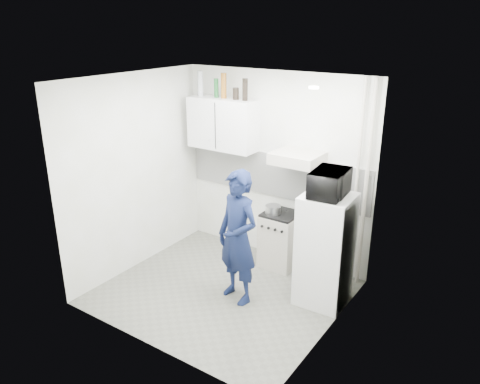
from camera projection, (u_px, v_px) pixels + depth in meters
The scene contains 22 objects.
floor at pixel (223, 292), 5.85m from camera, with size 2.80×2.80×0.00m, color #5F6056.
ceiling at pixel (220, 80), 4.95m from camera, with size 2.80×2.80×0.00m, color white.
wall_back at pixel (275, 168), 6.37m from camera, with size 2.80×2.80×0.00m, color white.
wall_left at pixel (135, 174), 6.13m from camera, with size 2.60×2.60×0.00m, color white.
wall_right at pixel (335, 222), 4.66m from camera, with size 2.60×2.60×0.00m, color white.
person at pixel (238, 237), 5.44m from camera, with size 0.59×0.39×1.63m, color #0E1737.
stove at pixel (280, 240), 6.36m from camera, with size 0.47×0.47×0.75m, color #BDB7A8.
fridge at pixel (325, 250), 5.44m from camera, with size 0.56×0.56×1.35m, color white.
stove_top at pixel (281, 214), 6.23m from camera, with size 0.45×0.45×0.03m, color black.
saucepan at pixel (273, 209), 6.20m from camera, with size 0.20×0.20×0.11m, color silver.
microwave at pixel (330, 183), 5.16m from camera, with size 0.36×0.53×0.29m, color black.
bottle_a at pixel (200, 84), 6.46m from camera, with size 0.08×0.08×0.34m, color #B2B7BC.
bottle_c at pixel (216, 88), 6.33m from camera, with size 0.06×0.06×0.26m, color #144C1E.
bottle_d at pixel (224, 86), 6.25m from camera, with size 0.08×0.08×0.34m, color brown.
canister_b at pixel (236, 94), 6.18m from camera, with size 0.08×0.08×0.15m, color black.
bottle_e at pixel (245, 90), 6.08m from camera, with size 0.07×0.07×0.28m, color black.
upper_cabinet at pixel (223, 124), 6.44m from camera, with size 1.00×0.35×0.70m, color white.
range_hood at pixel (297, 158), 5.85m from camera, with size 0.60×0.50×0.14m, color #BDB7A8.
backsplash at pixel (275, 175), 6.39m from camera, with size 2.74×0.03×0.60m, color white.
pipe_a at pixel (366, 187), 5.63m from camera, with size 0.05×0.05×2.60m, color #BDB7A8.
pipe_b at pixel (356, 186), 5.69m from camera, with size 0.04×0.04×2.60m, color #BDB7A8.
ceiling_spot_fixture at pixel (314, 87), 4.59m from camera, with size 0.10×0.10×0.02m, color white.
Camera 1 is at (3.01, -4.07, 3.19)m, focal length 35.00 mm.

